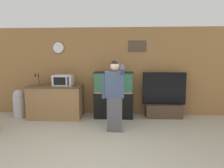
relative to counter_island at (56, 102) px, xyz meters
name	(u,v)px	position (x,y,z in m)	size (l,w,h in m)	color
ground_plane	(93,166)	(1.43, -2.51, -0.47)	(18.00, 18.00, 0.00)	#B2A893
wall_back_paneled	(107,71)	(1.43, 0.54, 0.84)	(10.00, 0.08, 2.60)	olive
counter_island	(56,102)	(0.00, 0.00, 0.00)	(1.51, 0.68, 0.93)	olive
microwave	(63,80)	(0.24, 0.00, 0.62)	(0.53, 0.39, 0.30)	silver
knife_block	(37,81)	(-0.55, 0.05, 0.59)	(0.13, 0.09, 0.34)	brown
aquarium_on_stand	(114,95)	(1.64, 0.15, 0.19)	(1.10, 0.48, 1.32)	black
tv_on_stand	(164,104)	(3.09, 0.22, -0.09)	(1.23, 0.40, 1.30)	#4C3828
person_standing	(114,95)	(1.71, -0.95, 0.39)	(0.52, 0.39, 1.65)	#515156
trash_bin	(19,103)	(-1.06, -0.03, -0.05)	(0.32, 0.32, 0.81)	#B7B7BC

